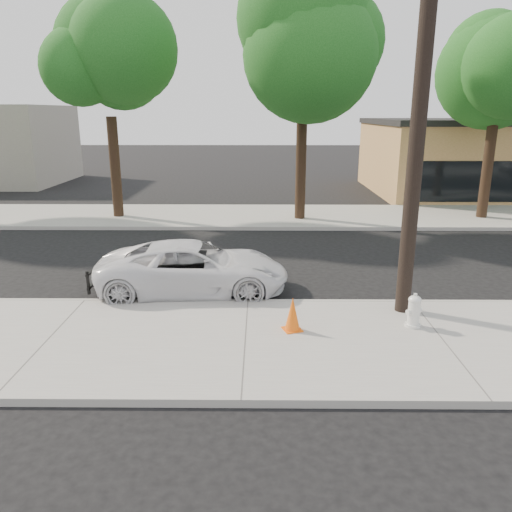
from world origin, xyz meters
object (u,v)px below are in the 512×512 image
police_cruiser (194,268)px  fire_hydrant (414,312)px  utility_pole (420,106)px  traffic_cone (293,314)px

police_cruiser → fire_hydrant: size_ratio=6.98×
utility_pole → fire_hydrant: 4.31m
police_cruiser → traffic_cone: 3.57m
utility_pole → traffic_cone: utility_pole is taller
police_cruiser → traffic_cone: police_cruiser is taller
utility_pole → police_cruiser: (-5.03, 1.52, -4.02)m
utility_pole → fire_hydrant: (-0.02, -0.91, -4.21)m
utility_pole → traffic_cone: bearing=-156.9°
fire_hydrant → traffic_cone: 2.61m
police_cruiser → traffic_cone: size_ratio=6.76×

